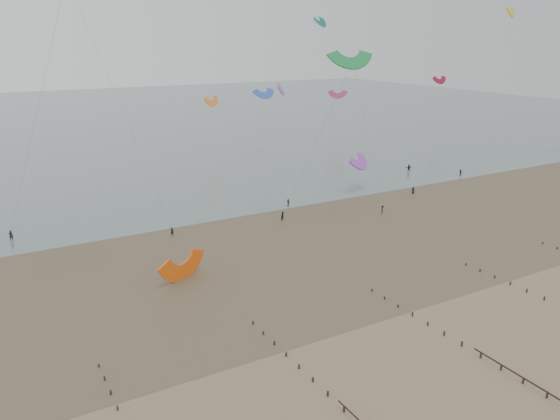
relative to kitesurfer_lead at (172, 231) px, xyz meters
The scene contains 6 objects.
ground 48.04m from the kitesurfer_lead, 75.21° to the right, with size 500.00×500.00×0.00m, color brown.
sea_and_shore 14.57m from the kitesurfer_lead, 55.79° to the right, with size 500.00×665.00×0.03m.
kitesurfer_lead is the anchor object (origin of this frame).
kitesurfers 45.15m from the kitesurfer_lead, ahead, with size 101.86×25.25×1.87m.
grounded_kite 18.33m from the kitesurfer_lead, 103.87° to the right, with size 7.38×3.87×5.62m, color #F8580F, non-canonical shape.
kites_airborne 45.66m from the kitesurfer_lead, 87.67° to the left, with size 234.17×108.10×43.89m.
Camera 1 is at (-39.89, -40.12, 32.72)m, focal length 35.00 mm.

